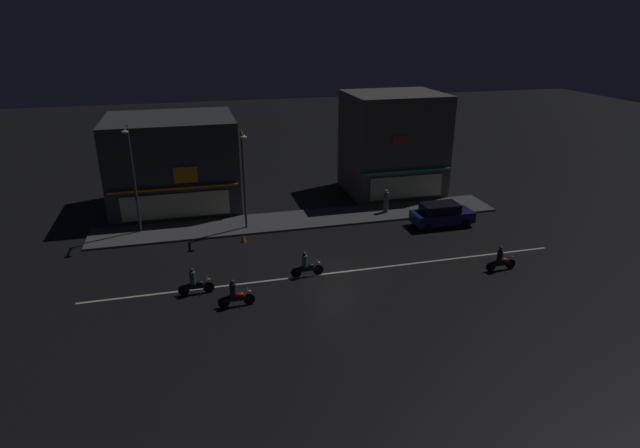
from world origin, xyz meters
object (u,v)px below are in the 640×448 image
pedestrian_on_sidewalk (386,202)px  traffic_cone (243,238)px  motorcycle_trailing_far (235,295)px  motorcycle_lead (501,260)px  motorcycle_following (306,266)px  streetlamp_mid (244,172)px  parked_car_near_kerb (442,214)px  streetlamp_west (132,171)px  motorcycle_opposite_lane (195,283)px

pedestrian_on_sidewalk → traffic_cone: size_ratio=3.23×
motorcycle_trailing_far → motorcycle_lead: bearing=172.5°
motorcycle_following → motorcycle_trailing_far: (-4.26, -2.34, 0.00)m
streetlamp_mid → parked_car_near_kerb: bearing=-11.0°
streetlamp_west → streetlamp_mid: bearing=-8.9°
motorcycle_lead → traffic_cone: size_ratio=3.45×
streetlamp_west → motorcycle_trailing_far: size_ratio=3.84×
pedestrian_on_sidewalk → motorcycle_trailing_far: bearing=131.7°
parked_car_near_kerb → motorcycle_trailing_far: (-15.25, -7.46, -0.24)m
streetlamp_west → motorcycle_lead: size_ratio=3.84×
pedestrian_on_sidewalk → motorcycle_following: pedestrian_on_sidewalk is taller
streetlamp_mid → pedestrian_on_sidewalk: (10.52, 0.66, -3.22)m
streetlamp_west → streetlamp_mid: size_ratio=1.07×
traffic_cone → motorcycle_trailing_far: bearing=-99.4°
streetlamp_mid → motorcycle_following: 8.86m
motorcycle_lead → motorcycle_following: (-11.11, 2.11, 0.00)m
streetlamp_mid → motorcycle_following: bearing=-72.4°
traffic_cone → streetlamp_mid: bearing=76.8°
motorcycle_opposite_lane → pedestrian_on_sidewalk: bearing=-141.0°
motorcycle_lead → motorcycle_following: bearing=-2.4°
streetlamp_mid → pedestrian_on_sidewalk: 11.02m
traffic_cone → streetlamp_west: bearing=154.9°
motorcycle_trailing_far → traffic_cone: size_ratio=3.45×
pedestrian_on_sidewalk → motorcycle_opposite_lane: bearing=122.6°
motorcycle_following → pedestrian_on_sidewalk: bearing=49.7°
streetlamp_west → streetlamp_mid: streetlamp_west is taller
motorcycle_opposite_lane → motorcycle_trailing_far: 2.67m
streetlamp_west → pedestrian_on_sidewalk: 17.97m
streetlamp_mid → parked_car_near_kerb: streetlamp_mid is taller
parked_car_near_kerb → motorcycle_opposite_lane: parked_car_near_kerb is taller
parked_car_near_kerb → motorcycle_following: size_ratio=2.26×
parked_car_near_kerb → motorcycle_following: 12.12m
streetlamp_west → pedestrian_on_sidewalk: bearing=-1.5°
motorcycle_lead → motorcycle_opposite_lane: same height
pedestrian_on_sidewalk → streetlamp_west: bearing=89.2°
streetlamp_west → motorcycle_lead: bearing=-27.9°
pedestrian_on_sidewalk → parked_car_near_kerb: size_ratio=0.41×
pedestrian_on_sidewalk → motorcycle_opposite_lane: 16.83m
motorcycle_trailing_far → parked_car_near_kerb: bearing=-162.3°
pedestrian_on_sidewalk → parked_car_near_kerb: (2.92, -3.27, -0.09)m
motorcycle_lead → streetlamp_mid: bearing=-27.6°
streetlamp_mid → parked_car_near_kerb: size_ratio=1.58×
streetlamp_west → motorcycle_trailing_far: (5.30, -11.19, -3.80)m
parked_car_near_kerb → motorcycle_trailing_far: 16.98m
streetlamp_west → motorcycle_following: bearing=-42.8°
streetlamp_west → motorcycle_lead: streetlamp_west is taller
streetlamp_west → traffic_cone: (6.63, -3.11, -4.15)m
motorcycle_lead → pedestrian_on_sidewalk: bearing=-65.4°
streetlamp_mid → parked_car_near_kerb: (13.44, -2.61, -3.31)m
traffic_cone → motorcycle_following: bearing=-63.0°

